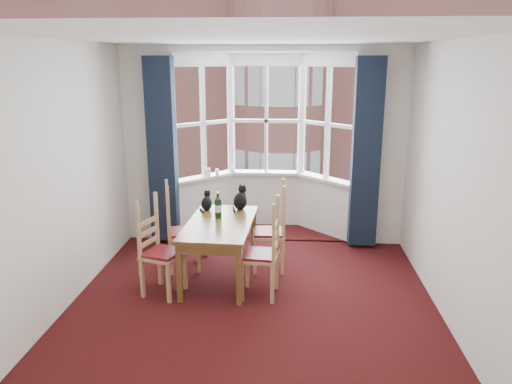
# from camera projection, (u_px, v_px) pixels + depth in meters

# --- Properties ---
(floor) EXTENTS (4.50, 4.50, 0.00)m
(floor) POSITION_uv_depth(u_px,v_px,m) (251.00, 313.00, 5.28)
(floor) COLOR black
(floor) RESTS_ON ground
(ceiling) EXTENTS (4.50, 4.50, 0.00)m
(ceiling) POSITION_uv_depth(u_px,v_px,m) (250.00, 37.00, 4.56)
(ceiling) COLOR white
(ceiling) RESTS_ON floor
(wall_left) EXTENTS (0.00, 4.50, 4.50)m
(wall_left) POSITION_uv_depth(u_px,v_px,m) (55.00, 182.00, 5.06)
(wall_left) COLOR silver
(wall_left) RESTS_ON floor
(wall_right) EXTENTS (0.00, 4.50, 4.50)m
(wall_right) POSITION_uv_depth(u_px,v_px,m) (458.00, 189.00, 4.79)
(wall_right) COLOR silver
(wall_right) RESTS_ON floor
(wall_near) EXTENTS (4.00, 0.00, 4.00)m
(wall_near) POSITION_uv_depth(u_px,v_px,m) (218.00, 285.00, 2.75)
(wall_near) COLOR silver
(wall_near) RESTS_ON floor
(wall_back_pier_left) EXTENTS (0.70, 0.12, 2.80)m
(wall_back_pier_left) POSITION_uv_depth(u_px,v_px,m) (150.00, 145.00, 7.20)
(wall_back_pier_left) COLOR silver
(wall_back_pier_left) RESTS_ON floor
(wall_back_pier_right) EXTENTS (0.70, 0.12, 2.80)m
(wall_back_pier_right) POSITION_uv_depth(u_px,v_px,m) (381.00, 148.00, 6.98)
(wall_back_pier_right) COLOR silver
(wall_back_pier_right) RESTS_ON floor
(bay_window) EXTENTS (2.76, 0.94, 2.80)m
(bay_window) POSITION_uv_depth(u_px,v_px,m) (265.00, 141.00, 7.57)
(bay_window) COLOR white
(bay_window) RESTS_ON floor
(curtain_left) EXTENTS (0.38, 0.22, 2.60)m
(curtain_left) POSITION_uv_depth(u_px,v_px,m) (162.00, 151.00, 7.02)
(curtain_left) COLOR #151E2F
(curtain_left) RESTS_ON floor
(curtain_right) EXTENTS (0.38, 0.22, 2.60)m
(curtain_right) POSITION_uv_depth(u_px,v_px,m) (366.00, 154.00, 6.83)
(curtain_right) COLOR #151E2F
(curtain_right) RESTS_ON floor
(dining_table) EXTENTS (0.82, 1.45, 0.72)m
(dining_table) POSITION_uv_depth(u_px,v_px,m) (220.00, 229.00, 5.97)
(dining_table) COLOR brown
(dining_table) RESTS_ON floor
(chair_left_near) EXTENTS (0.51, 0.52, 0.92)m
(chair_left_near) POSITION_uv_depth(u_px,v_px,m) (156.00, 254.00, 5.65)
(chair_left_near) COLOR tan
(chair_left_near) RESTS_ON floor
(chair_left_far) EXTENTS (0.50, 0.51, 0.92)m
(chair_left_far) POSITION_uv_depth(u_px,v_px,m) (176.00, 234.00, 6.29)
(chair_left_far) COLOR tan
(chair_left_far) RESTS_ON floor
(chair_right_near) EXTENTS (0.44, 0.45, 0.92)m
(chair_right_near) POSITION_uv_depth(u_px,v_px,m) (268.00, 257.00, 5.56)
(chair_right_near) COLOR tan
(chair_right_near) RESTS_ON floor
(chair_right_far) EXTENTS (0.42, 0.44, 0.92)m
(chair_right_far) POSITION_uv_depth(u_px,v_px,m) (276.00, 234.00, 6.29)
(chair_right_far) COLOR tan
(chair_right_far) RESTS_ON floor
(cat_left) EXTENTS (0.14, 0.20, 0.27)m
(cat_left) POSITION_uv_depth(u_px,v_px,m) (207.00, 202.00, 6.40)
(cat_left) COLOR black
(cat_left) RESTS_ON dining_table
(cat_right) EXTENTS (0.22, 0.27, 0.33)m
(cat_right) POSITION_uv_depth(u_px,v_px,m) (241.00, 200.00, 6.43)
(cat_right) COLOR black
(cat_right) RESTS_ON dining_table
(wine_bottle) EXTENTS (0.08, 0.08, 0.33)m
(wine_bottle) POSITION_uv_depth(u_px,v_px,m) (218.00, 207.00, 6.07)
(wine_bottle) COLOR black
(wine_bottle) RESTS_ON dining_table
(candle_tall) EXTENTS (0.06, 0.06, 0.13)m
(candle_tall) POSITION_uv_depth(u_px,v_px,m) (208.00, 172.00, 7.61)
(candle_tall) COLOR white
(candle_tall) RESTS_ON bay_window
(candle_short) EXTENTS (0.06, 0.06, 0.11)m
(candle_short) POSITION_uv_depth(u_px,v_px,m) (217.00, 173.00, 7.63)
(candle_short) COLOR white
(candle_short) RESTS_ON bay_window
(street) EXTENTS (80.00, 80.00, 0.00)m
(street) POSITION_uv_depth(u_px,v_px,m) (285.00, 176.00, 37.91)
(street) COLOR #333335
(street) RESTS_ON ground
(tenement_building) EXTENTS (18.40, 7.80, 15.20)m
(tenement_building) POSITION_uv_depth(u_px,v_px,m) (281.00, 87.00, 18.37)
(tenement_building) COLOR #A55E55
(tenement_building) RESTS_ON street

